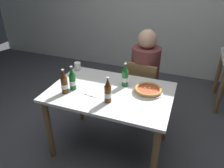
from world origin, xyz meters
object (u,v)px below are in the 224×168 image
(dining_table_main, at_px, (110,100))
(paper_cup, at_px, (78,66))
(chair_behind_table, at_px, (142,88))
(diner_seated, at_px, (144,80))
(beer_bottle_center, at_px, (108,92))
(beer_bottle_left, at_px, (72,80))
(beer_bottle_right, at_px, (64,83))
(napkin_with_cutlery, at_px, (94,91))
(pizza_margherita_near, at_px, (148,90))
(beer_bottle_extra, at_px, (125,76))

(dining_table_main, distance_m, paper_cup, 0.63)
(chair_behind_table, relative_size, paper_cup, 8.95)
(diner_seated, distance_m, beer_bottle_center, 0.90)
(dining_table_main, xyz_separation_m, beer_bottle_left, (-0.36, -0.10, 0.22))
(dining_table_main, bearing_deg, diner_seated, 73.43)
(beer_bottle_right, xyz_separation_m, napkin_with_cutlery, (0.25, 0.12, -0.10))
(dining_table_main, xyz_separation_m, pizza_margherita_near, (0.35, 0.11, 0.14))
(dining_table_main, height_order, beer_bottle_extra, beer_bottle_extra)
(napkin_with_cutlery, xyz_separation_m, paper_cup, (-0.38, 0.37, 0.04))
(pizza_margherita_near, bearing_deg, dining_table_main, -162.48)
(beer_bottle_left, relative_size, beer_bottle_extra, 1.00)
(dining_table_main, relative_size, beer_bottle_center, 4.86)
(beer_bottle_left, distance_m, beer_bottle_extra, 0.52)
(beer_bottle_extra, relative_size, napkin_with_cutlery, 1.24)
(dining_table_main, distance_m, beer_bottle_center, 0.29)
(dining_table_main, distance_m, diner_seated, 0.69)
(beer_bottle_left, bearing_deg, beer_bottle_right, -113.81)
(beer_bottle_extra, bearing_deg, beer_bottle_right, -145.71)
(beer_bottle_extra, bearing_deg, pizza_margherita_near, -9.77)
(beer_bottle_right, relative_size, beer_bottle_extra, 1.00)
(beer_bottle_center, bearing_deg, chair_behind_table, 80.09)
(dining_table_main, xyz_separation_m, beer_bottle_right, (-0.39, -0.18, 0.22))
(beer_bottle_left, distance_m, napkin_with_cutlery, 0.23)
(beer_bottle_left, relative_size, paper_cup, 2.60)
(diner_seated, bearing_deg, paper_cup, -154.01)
(pizza_margherita_near, relative_size, beer_bottle_left, 1.19)
(napkin_with_cutlery, height_order, paper_cup, paper_cup)
(chair_behind_table, height_order, paper_cup, chair_behind_table)
(beer_bottle_right, xyz_separation_m, paper_cup, (-0.13, 0.49, -0.06))
(dining_table_main, distance_m, beer_bottle_right, 0.49)
(paper_cup, bearing_deg, beer_bottle_right, -74.87)
(dining_table_main, xyz_separation_m, chair_behind_table, (0.19, 0.61, -0.15))
(pizza_margherita_near, xyz_separation_m, beer_bottle_extra, (-0.25, 0.04, 0.08))
(diner_seated, relative_size, napkin_with_cutlery, 6.09)
(pizza_margherita_near, xyz_separation_m, napkin_with_cutlery, (-0.50, -0.18, -0.02))
(chair_behind_table, distance_m, diner_seated, 0.11)
(diner_seated, height_order, beer_bottle_right, diner_seated)
(diner_seated, relative_size, beer_bottle_center, 4.89)
(chair_behind_table, relative_size, napkin_with_cutlery, 4.28)
(beer_bottle_left, xyz_separation_m, napkin_with_cutlery, (0.21, 0.03, -0.10))
(dining_table_main, height_order, paper_cup, paper_cup)
(dining_table_main, bearing_deg, beer_bottle_left, -164.71)
(diner_seated, xyz_separation_m, beer_bottle_center, (-0.15, -0.84, 0.27))
(beer_bottle_extra, height_order, paper_cup, beer_bottle_extra)
(diner_seated, height_order, napkin_with_cutlery, diner_seated)
(beer_bottle_right, distance_m, paper_cup, 0.51)
(beer_bottle_center, xyz_separation_m, beer_bottle_extra, (0.05, 0.34, 0.00))
(pizza_margherita_near, bearing_deg, beer_bottle_left, -163.60)
(diner_seated, height_order, beer_bottle_extra, diner_seated)
(beer_bottle_right, bearing_deg, dining_table_main, 25.00)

